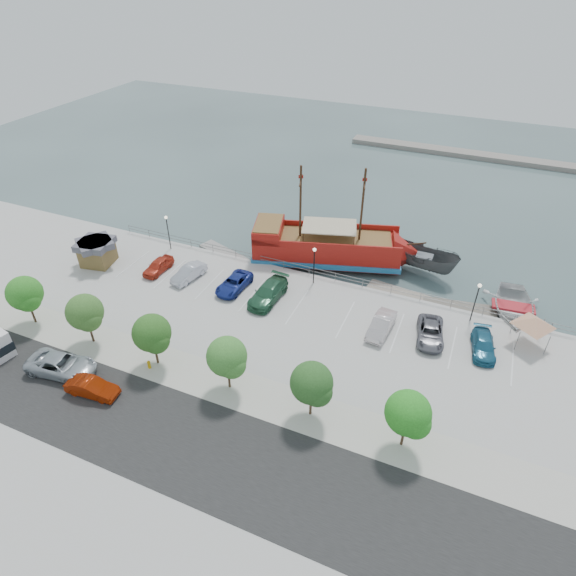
% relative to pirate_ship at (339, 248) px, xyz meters
% --- Properties ---
extents(ground, '(160.00, 160.00, 0.00)m').
position_rel_pirate_ship_xyz_m(ground, '(-0.72, -12.70, -2.04)').
color(ground, '#384A4B').
extents(land_slab, '(100.00, 58.00, 1.20)m').
position_rel_pirate_ship_xyz_m(land_slab, '(-0.72, -33.70, -1.64)').
color(land_slab, '#B2B2B1').
rests_on(land_slab, ground).
extents(street, '(100.00, 8.00, 0.04)m').
position_rel_pirate_ship_xyz_m(street, '(-0.72, -28.70, -1.03)').
color(street, black).
rests_on(street, land_slab).
extents(sidewalk, '(100.00, 4.00, 0.05)m').
position_rel_pirate_ship_xyz_m(sidewalk, '(-0.72, -22.70, -1.03)').
color(sidewalk, '#BAB6A5').
rests_on(sidewalk, land_slab).
extents(seawall_railing, '(50.00, 0.06, 1.00)m').
position_rel_pirate_ship_xyz_m(seawall_railing, '(-0.72, -4.90, -0.51)').
color(seawall_railing, slate).
rests_on(seawall_railing, land_slab).
extents(far_shore, '(40.00, 3.00, 0.80)m').
position_rel_pirate_ship_xyz_m(far_shore, '(9.28, 42.30, -1.64)').
color(far_shore, gray).
rests_on(far_shore, ground).
extents(pirate_ship, '(19.69, 10.38, 12.19)m').
position_rel_pirate_ship_xyz_m(pirate_ship, '(0.00, 0.00, 0.00)').
color(pirate_ship, '#A01610').
rests_on(pirate_ship, ground).
extents(patrol_boat, '(8.34, 4.74, 3.04)m').
position_rel_pirate_ship_xyz_m(patrol_boat, '(9.35, 1.95, -0.52)').
color(patrol_boat, '#46484A').
rests_on(patrol_boat, ground).
extents(speedboat, '(6.33, 8.34, 1.62)m').
position_rel_pirate_ship_xyz_m(speedboat, '(18.99, -2.38, -1.23)').
color(speedboat, silver).
rests_on(speedboat, ground).
extents(dock_west, '(6.97, 4.01, 0.38)m').
position_rel_pirate_ship_xyz_m(dock_west, '(-13.23, -3.50, -1.85)').
color(dock_west, gray).
rests_on(dock_west, ground).
extents(dock_mid, '(7.24, 2.87, 0.40)m').
position_rel_pirate_ship_xyz_m(dock_mid, '(8.06, -3.50, -1.84)').
color(dock_mid, gray).
rests_on(dock_mid, ground).
extents(dock_east, '(7.41, 3.19, 0.41)m').
position_rel_pirate_ship_xyz_m(dock_east, '(14.10, -3.50, -1.84)').
color(dock_east, '#6A6459').
rests_on(dock_east, ground).
extents(shed, '(4.05, 4.05, 2.85)m').
position_rel_pirate_ship_xyz_m(shed, '(-24.28, -12.02, 0.48)').
color(shed, brown).
rests_on(shed, land_slab).
extents(canopy_tent, '(4.59, 4.59, 3.30)m').
position_rel_pirate_ship_xyz_m(canopy_tent, '(20.32, -7.47, 1.83)').
color(canopy_tent, slate).
rests_on(canopy_tent, land_slab).
extents(street_van, '(6.20, 3.50, 1.63)m').
position_rel_pirate_ship_xyz_m(street_van, '(-15.36, -26.73, -0.23)').
color(street_van, '#9EA8AF').
rests_on(street_van, street).
extents(street_sedan, '(4.42, 1.94, 1.41)m').
position_rel_pirate_ship_xyz_m(street_sedan, '(-11.35, -27.63, -0.34)').
color(street_sedan, maroon).
rests_on(street_sedan, street).
extents(fire_hydrant, '(0.29, 0.29, 0.83)m').
position_rel_pirate_ship_xyz_m(fire_hydrant, '(-9.00, -23.50, -0.59)').
color(fire_hydrant, '#C9960C').
rests_on(fire_hydrant, sidewalk).
extents(lamp_post_left, '(0.36, 0.36, 4.28)m').
position_rel_pirate_ship_xyz_m(lamp_post_left, '(-18.72, -6.20, 1.90)').
color(lamp_post_left, black).
rests_on(lamp_post_left, land_slab).
extents(lamp_post_mid, '(0.36, 0.36, 4.28)m').
position_rel_pirate_ship_xyz_m(lamp_post_mid, '(-0.72, -6.20, 1.90)').
color(lamp_post_mid, black).
rests_on(lamp_post_mid, land_slab).
extents(lamp_post_right, '(0.36, 0.36, 4.28)m').
position_rel_pirate_ship_xyz_m(lamp_post_right, '(15.28, -6.20, 1.90)').
color(lamp_post_right, black).
rests_on(lamp_post_right, land_slab).
extents(tree_a, '(3.30, 3.20, 5.00)m').
position_rel_pirate_ship_xyz_m(tree_a, '(-22.57, -22.77, 2.26)').
color(tree_a, '#473321').
rests_on(tree_a, sidewalk).
extents(tree_b, '(3.30, 3.20, 5.00)m').
position_rel_pirate_ship_xyz_m(tree_b, '(-15.57, -22.77, 2.26)').
color(tree_b, '#473321').
rests_on(tree_b, sidewalk).
extents(tree_c, '(3.30, 3.20, 5.00)m').
position_rel_pirate_ship_xyz_m(tree_c, '(-8.57, -22.77, 2.26)').
color(tree_c, '#473321').
rests_on(tree_c, sidewalk).
extents(tree_d, '(3.30, 3.20, 5.00)m').
position_rel_pirate_ship_xyz_m(tree_d, '(-1.57, -22.77, 2.26)').
color(tree_d, '#473321').
rests_on(tree_d, sidewalk).
extents(tree_e, '(3.30, 3.20, 5.00)m').
position_rel_pirate_ship_xyz_m(tree_e, '(5.43, -22.77, 2.26)').
color(tree_e, '#473321').
rests_on(tree_e, sidewalk).
extents(tree_f, '(3.30, 3.20, 5.00)m').
position_rel_pirate_ship_xyz_m(tree_f, '(12.43, -22.77, 2.26)').
color(tree_f, '#473321').
rests_on(tree_f, sidewalk).
extents(parked_car_a, '(1.82, 4.17, 1.40)m').
position_rel_pirate_ship_xyz_m(parked_car_a, '(-17.14, -10.77, -0.34)').
color(parked_car_a, '#BA311D').
rests_on(parked_car_a, land_slab).
extents(parked_car_b, '(2.33, 4.56, 1.43)m').
position_rel_pirate_ship_xyz_m(parked_car_b, '(-13.25, -10.70, -0.33)').
color(parked_car_b, silver).
rests_on(parked_car_b, land_slab).
extents(parked_car_c, '(2.54, 5.01, 1.36)m').
position_rel_pirate_ship_xyz_m(parked_car_c, '(-7.91, -10.46, -0.36)').
color(parked_car_c, navy).
rests_on(parked_car_c, land_slab).
extents(parked_car_d, '(2.66, 5.87, 1.67)m').
position_rel_pirate_ship_xyz_m(parked_car_d, '(-3.88, -10.72, -0.21)').
color(parked_car_d, '#2A6040').
rests_on(parked_car_d, land_slab).
extents(parked_car_f, '(1.99, 4.76, 1.53)m').
position_rel_pirate_ship_xyz_m(parked_car_f, '(7.81, -11.12, -0.28)').
color(parked_car_f, silver).
rests_on(parked_car_f, land_slab).
extents(parked_car_g, '(3.09, 5.29, 1.38)m').
position_rel_pirate_ship_xyz_m(parked_car_g, '(12.14, -10.33, -0.35)').
color(parked_car_g, slate).
rests_on(parked_car_g, land_slab).
extents(parked_car_h, '(2.61, 4.83, 1.33)m').
position_rel_pirate_ship_xyz_m(parked_car_h, '(16.70, -10.17, -0.38)').
color(parked_car_h, '#1F6180').
rests_on(parked_car_h, land_slab).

